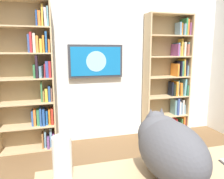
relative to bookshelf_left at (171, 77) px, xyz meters
The scene contains 7 objects.
wall_back 1.31m from the bookshelf_left, ahead, with size 4.52×0.06×2.70m, color silver.
bookshelf_left is the anchor object (origin of this frame).
bookshelf_right 2.33m from the bookshelf_left, ahead, with size 0.83×0.28×2.20m.
wall_mounted_tv 1.37m from the bookshelf_left, ahead, with size 0.88×0.07×0.53m.
cat 2.73m from the bookshelf_left, 58.81° to the left, with size 0.33×0.71×0.37m.
paper_towel_roll 3.00m from the bookshelf_left, 47.73° to the left, with size 0.11×0.11×0.26m, color white.
coffee_mug 2.53m from the bookshelf_left, 61.50° to the left, with size 0.08×0.08×0.10m, color white.
Camera 1 is at (0.80, 1.35, 1.50)m, focal length 35.22 mm.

